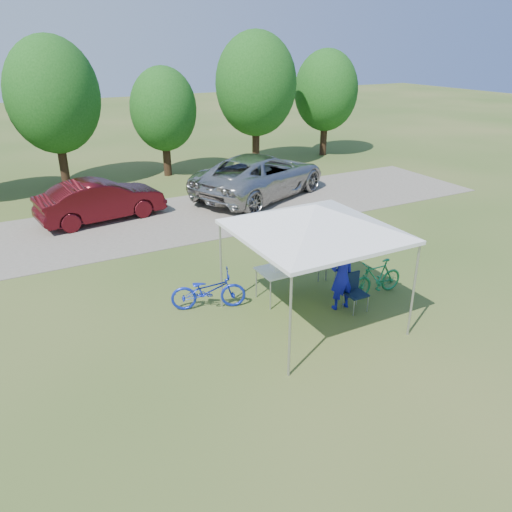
{
  "coord_description": "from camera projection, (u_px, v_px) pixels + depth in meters",
  "views": [
    {
      "loc": [
        -5.7,
        -8.03,
        5.82
      ],
      "look_at": [
        -0.32,
        2.0,
        0.88
      ],
      "focal_mm": 35.0,
      "sensor_mm": 36.0,
      "label": 1
    }
  ],
  "objects": [
    {
      "name": "cyclist",
      "position": [
        342.0,
        277.0,
        11.47
      ],
      "size": [
        0.6,
        0.4,
        1.63
      ],
      "primitive_type": "imported",
      "rotation": [
        0.0,
        0.0,
        3.12
      ],
      "color": "#121596",
      "rests_on": "ground"
    },
    {
      "name": "minivan",
      "position": [
        261.0,
        175.0,
        19.83
      ],
      "size": [
        6.74,
        5.06,
        1.7
      ],
      "primitive_type": "imported",
      "rotation": [
        0.0,
        0.0,
        1.99
      ],
      "color": "#A5A4A1",
      "rests_on": "gravel_strip"
    },
    {
      "name": "gravel_strip",
      "position": [
        184.0,
        217.0,
        17.74
      ],
      "size": [
        24.0,
        5.0,
        0.02
      ],
      "primitive_type": "cube",
      "color": "gray",
      "rests_on": "ground"
    },
    {
      "name": "folding_table",
      "position": [
        297.0,
        267.0,
        12.09
      ],
      "size": [
        1.95,
        0.81,
        0.8
      ],
      "color": "white",
      "rests_on": "ground"
    },
    {
      "name": "canopy",
      "position": [
        316.0,
        208.0,
        10.22
      ],
      "size": [
        4.53,
        4.53,
        3.0
      ],
      "color": "#A5A5AA",
      "rests_on": "ground"
    },
    {
      "name": "ground",
      "position": [
        310.0,
        320.0,
        11.28
      ],
      "size": [
        100.0,
        100.0,
        0.0
      ],
      "primitive_type": "plane",
      "color": "#2D5119",
      "rests_on": "ground"
    },
    {
      "name": "bike_green",
      "position": [
        377.0,
        278.0,
        12.24
      ],
      "size": [
        1.51,
        0.44,
        0.91
      ],
      "primitive_type": "imported",
      "rotation": [
        0.0,
        0.0,
        -1.58
      ],
      "color": "#1A7645",
      "rests_on": "ground"
    },
    {
      "name": "ice_cream_cup",
      "position": [
        318.0,
        260.0,
        12.28
      ],
      "size": [
        0.07,
        0.07,
        0.05
      ],
      "primitive_type": "cylinder",
      "color": "#C6D131",
      "rests_on": "folding_table"
    },
    {
      "name": "folding_chair",
      "position": [
        354.0,
        288.0,
        11.57
      ],
      "size": [
        0.45,
        0.47,
        0.88
      ],
      "rotation": [
        0.0,
        0.0,
        -0.01
      ],
      "color": "black",
      "rests_on": "ground"
    },
    {
      "name": "cooler",
      "position": [
        280.0,
        263.0,
        11.81
      ],
      "size": [
        0.45,
        0.3,
        0.32
      ],
      "color": "white",
      "rests_on": "folding_table"
    },
    {
      "name": "bike_blue",
      "position": [
        208.0,
        290.0,
        11.61
      ],
      "size": [
        1.85,
        1.15,
        0.92
      ],
      "primitive_type": "imported",
      "rotation": [
        0.0,
        0.0,
        1.23
      ],
      "color": "#1429B7",
      "rests_on": "ground"
    },
    {
      "name": "treeline",
      "position": [
        122.0,
        99.0,
        21.1
      ],
      "size": [
        24.89,
        4.28,
        6.3
      ],
      "color": "#382314",
      "rests_on": "ground"
    },
    {
      "name": "sedan",
      "position": [
        101.0,
        200.0,
        17.24
      ],
      "size": [
        4.46,
        2.09,
        1.42
      ],
      "primitive_type": "imported",
      "rotation": [
        0.0,
        0.0,
        1.71
      ],
      "color": "#420B10",
      "rests_on": "gravel_strip"
    }
  ]
}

